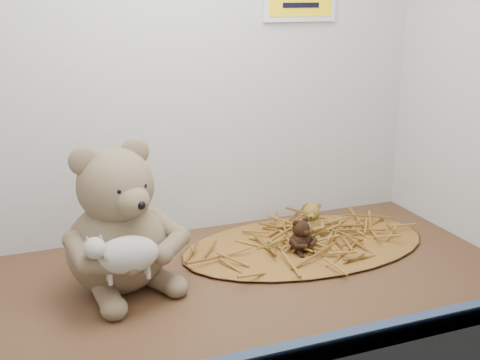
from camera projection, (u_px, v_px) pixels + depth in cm
name	position (u px, v px, depth cm)	size (l,w,h in cm)	color
alcove_shell	(204.00, 47.00, 112.25)	(120.40, 60.20, 90.40)	#402916
front_rail	(285.00, 356.00, 91.40)	(119.28, 2.20, 3.60)	#364968
straw_bed	(305.00, 244.00, 135.31)	(57.36, 33.31, 1.11)	brown
main_teddy	(116.00, 217.00, 112.63)	(23.30, 24.60, 28.90)	#8A7454
toy_lamb	(127.00, 255.00, 104.39)	(14.48, 8.83, 9.35)	beige
mini_teddy_tan	(311.00, 218.00, 138.51)	(6.44, 6.79, 7.98)	olive
mini_teddy_brown	(300.00, 234.00, 129.45)	(6.15, 6.49, 7.63)	black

